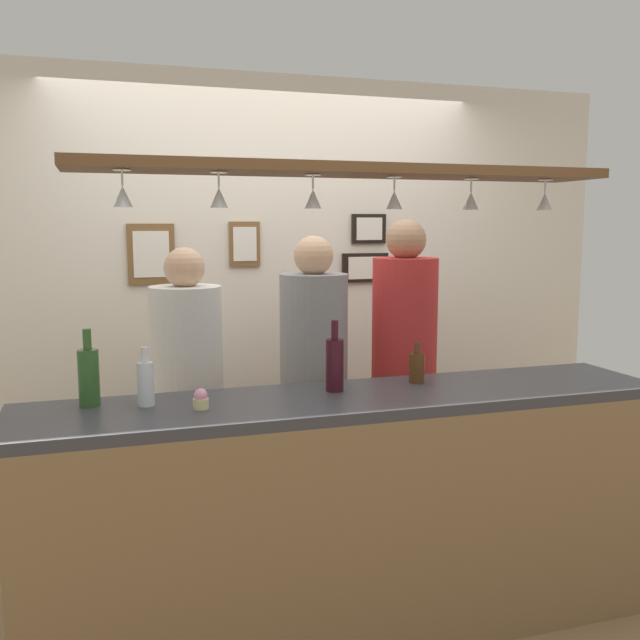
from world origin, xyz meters
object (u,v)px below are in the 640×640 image
picture_frame_lower_pair (365,268)px  picture_frame_crest (245,244)px  person_middle_grey_shirt (314,369)px  picture_frame_caricature (151,254)px  bottle_wine_dark_red (335,363)px  bottle_beer_brown_stubby (417,367)px  picture_frame_upper_small (369,229)px  person_right_red_shirt (404,353)px  bottle_soda_clear (146,382)px  person_left_white_patterned_shirt (187,384)px  bottle_champagne_green (89,376)px  cupcake (201,399)px

picture_frame_lower_pair → picture_frame_crest: (-0.76, 0.00, 0.15)m
person_middle_grey_shirt → picture_frame_caricature: picture_frame_caricature is taller
bottle_wine_dark_red → picture_frame_lower_pair: size_ratio=1.00×
bottle_beer_brown_stubby → picture_frame_lower_pair: (0.25, 1.28, 0.36)m
picture_frame_lower_pair → picture_frame_upper_small: 0.24m
picture_frame_crest → picture_frame_caricature: picture_frame_crest is taller
picture_frame_caricature → person_right_red_shirt: bearing=-30.9°
person_middle_grey_shirt → picture_frame_caricature: (-0.73, 0.73, 0.56)m
bottle_beer_brown_stubby → picture_frame_upper_small: picture_frame_upper_small is taller
bottle_beer_brown_stubby → bottle_soda_clear: size_ratio=0.78×
person_left_white_patterned_shirt → bottle_beer_brown_stubby: bearing=-30.0°
bottle_soda_clear → picture_frame_lower_pair: (1.42, 1.32, 0.34)m
bottle_champagne_green → picture_frame_crest: picture_frame_crest is taller
bottle_wine_dark_red → picture_frame_upper_small: (0.67, 1.32, 0.55)m
picture_frame_crest → bottle_beer_brown_stubby: bearing=-68.4°
bottle_wine_dark_red → person_left_white_patterned_shirt: bearing=133.0°
picture_frame_upper_small → picture_frame_caricature: size_ratio=0.65×
bottle_soda_clear → person_left_white_patterned_shirt: bearing=69.0°
bottle_soda_clear → bottle_wine_dark_red: size_ratio=0.77×
bottle_champagne_green → bottle_wine_dark_red: same height
person_right_red_shirt → cupcake: size_ratio=22.58×
person_left_white_patterned_shirt → bottle_beer_brown_stubby: size_ratio=9.06×
cupcake → person_left_white_patterned_shirt: bearing=87.4°
bottle_soda_clear → picture_frame_lower_pair: 1.97m
picture_frame_crest → picture_frame_upper_small: bearing=0.0°
person_left_white_patterned_shirt → bottle_soda_clear: person_left_white_patterned_shirt is taller
cupcake → picture_frame_upper_small: bearing=49.1°
picture_frame_crest → picture_frame_caricature: bearing=180.0°
person_middle_grey_shirt → person_left_white_patterned_shirt: bearing=180.0°
bottle_wine_dark_red → picture_frame_caricature: size_ratio=0.88×
picture_frame_crest → bottle_champagne_green: bearing=-124.7°
person_right_red_shirt → cupcake: person_right_red_shirt is taller
bottle_beer_brown_stubby → bottle_champagne_green: size_ratio=0.60×
cupcake → bottle_beer_brown_stubby: bearing=9.2°
picture_frame_lower_pair → person_middle_grey_shirt: bearing=-127.3°
picture_frame_lower_pair → bottle_soda_clear: bearing=-137.0°
person_left_white_patterned_shirt → bottle_soda_clear: bearing=-111.0°
bottle_wine_dark_red → picture_frame_upper_small: 1.58m
bottle_beer_brown_stubby → picture_frame_crest: size_ratio=0.69×
bottle_wine_dark_red → picture_frame_crest: (-0.11, 1.32, 0.46)m
person_left_white_patterned_shirt → picture_frame_crest: bearing=59.3°
bottle_wine_dark_red → picture_frame_lower_pair: 1.50m
bottle_soda_clear → picture_frame_crest: 1.56m
bottle_champagne_green → picture_frame_caricature: size_ratio=0.88×
bottle_champagne_green → person_left_white_patterned_shirt: bearing=50.3°
person_right_red_shirt → picture_frame_crest: size_ratio=6.78×
person_left_white_patterned_shirt → picture_frame_crest: picture_frame_crest is taller
bottle_beer_brown_stubby → person_middle_grey_shirt: bearing=119.6°
person_left_white_patterned_shirt → bottle_wine_dark_red: 0.82m
picture_frame_crest → person_left_white_patterned_shirt: bearing=-120.7°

